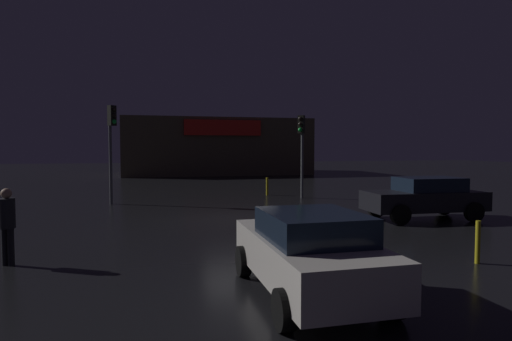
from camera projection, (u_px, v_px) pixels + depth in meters
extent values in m
plane|color=black|center=(238.00, 218.00, 15.83)|extent=(120.00, 120.00, 0.00)
cube|color=brown|center=(215.00, 147.00, 43.41)|extent=(17.81, 9.79, 5.42)
cube|color=red|center=(223.00, 128.00, 38.43)|extent=(7.00, 0.24, 1.40)
cylinder|color=#595B60|center=(110.00, 155.00, 19.74)|extent=(0.14, 0.14, 4.56)
cube|color=black|center=(112.00, 116.00, 19.56)|extent=(0.41, 0.41, 0.93)
sphere|color=black|center=(114.00, 109.00, 19.45)|extent=(0.20, 0.20, 0.20)
sphere|color=black|center=(114.00, 115.00, 19.47)|extent=(0.20, 0.20, 0.20)
sphere|color=#19D13F|center=(114.00, 122.00, 19.48)|extent=(0.20, 0.20, 0.20)
cylinder|color=#595B60|center=(302.00, 157.00, 22.14)|extent=(0.14, 0.14, 4.28)
cube|color=black|center=(301.00, 124.00, 21.91)|extent=(0.41, 0.40, 0.92)
sphere|color=black|center=(300.00, 119.00, 21.75)|extent=(0.20, 0.20, 0.20)
sphere|color=black|center=(300.00, 124.00, 21.76)|extent=(0.20, 0.20, 0.20)
sphere|color=#19D13F|center=(300.00, 130.00, 21.78)|extent=(0.20, 0.20, 0.20)
cube|color=silver|center=(307.00, 257.00, 7.62)|extent=(1.76, 4.10, 0.74)
cube|color=black|center=(313.00, 226.00, 7.35)|extent=(1.58, 1.94, 0.47)
cylinder|color=black|center=(243.00, 261.00, 8.73)|extent=(0.22, 0.62, 0.62)
cylinder|color=black|center=(323.00, 256.00, 9.16)|extent=(0.22, 0.62, 0.62)
cylinder|color=black|center=(284.00, 310.00, 6.11)|extent=(0.22, 0.62, 0.62)
cylinder|color=black|center=(393.00, 299.00, 6.54)|extent=(0.22, 0.62, 0.62)
cube|color=black|center=(424.00, 200.00, 15.60)|extent=(4.40, 1.90, 0.69)
cube|color=black|center=(429.00, 184.00, 15.61)|extent=(2.28, 1.64, 0.50)
cylinder|color=black|center=(401.00, 215.00, 14.50)|extent=(0.71, 0.25, 0.70)
cylinder|color=black|center=(377.00, 208.00, 16.17)|extent=(0.71, 0.25, 0.70)
cylinder|color=black|center=(474.00, 212.00, 15.07)|extent=(0.71, 0.25, 0.70)
cylinder|color=black|center=(444.00, 206.00, 16.74)|extent=(0.71, 0.25, 0.70)
cylinder|color=black|center=(5.00, 247.00, 9.52)|extent=(0.14, 0.14, 0.84)
cylinder|color=black|center=(11.00, 247.00, 9.48)|extent=(0.14, 0.14, 0.84)
cylinder|color=black|center=(7.00, 213.00, 9.46)|extent=(0.46, 0.46, 0.66)
sphere|color=tan|center=(6.00, 193.00, 9.43)|extent=(0.23, 0.23, 0.23)
cylinder|color=gold|center=(478.00, 242.00, 9.65)|extent=(0.11, 0.11, 0.98)
cylinder|color=gold|center=(267.00, 186.00, 23.54)|extent=(0.13, 0.13, 0.98)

